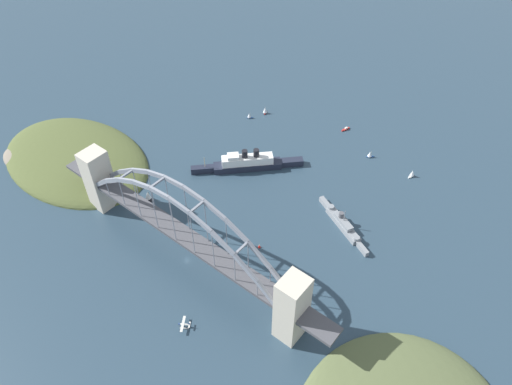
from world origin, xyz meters
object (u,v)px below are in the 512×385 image
(seaplane_taxiing_near_bridge, at_px, (184,325))
(small_boat_2, at_px, (412,174))
(small_boat_5, at_px, (249,115))
(small_boat_1, at_px, (265,110))
(channel_marker_buoy, at_px, (259,246))
(small_boat_3, at_px, (346,129))
(ocean_liner, at_px, (248,163))
(harbor_arch_bridge, at_px, (183,234))
(naval_cruiser, at_px, (343,223))
(small_boat_0, at_px, (148,195))
(small_boat_4, at_px, (370,154))

(seaplane_taxiing_near_bridge, relative_size, small_boat_2, 1.48)
(small_boat_5, bearing_deg, small_boat_1, 66.26)
(small_boat_1, distance_m, channel_marker_buoy, 174.06)
(small_boat_2, height_order, small_boat_3, small_boat_2)
(ocean_liner, height_order, small_boat_3, ocean_liner)
(harbor_arch_bridge, height_order, small_boat_1, harbor_arch_bridge)
(small_boat_5, bearing_deg, channel_marker_buoy, -48.03)
(channel_marker_buoy, bearing_deg, naval_cruiser, 56.84)
(small_boat_3, xyz_separation_m, channel_marker_buoy, (26.15, -166.63, 0.21))
(harbor_arch_bridge, height_order, small_boat_2, harbor_arch_bridge)
(ocean_liner, xyz_separation_m, small_boat_0, (-38.84, -80.96, -1.48))
(small_boat_0, relative_size, small_boat_4, 1.41)
(harbor_arch_bridge, bearing_deg, seaplane_taxiing_near_bridge, -47.00)
(ocean_liner, xyz_separation_m, channel_marker_buoy, (63.66, -63.85, -4.88))
(seaplane_taxiing_near_bridge, height_order, small_boat_1, small_boat_1)
(seaplane_taxiing_near_bridge, xyz_separation_m, small_boat_4, (8.59, 226.63, 1.22))
(channel_marker_buoy, bearing_deg, harbor_arch_bridge, -128.46)
(harbor_arch_bridge, bearing_deg, small_boat_1, 111.12)
(naval_cruiser, distance_m, channel_marker_buoy, 67.83)
(ocean_liner, xyz_separation_m, seaplane_taxiing_near_bridge, (67.11, -145.89, -4.01))
(small_boat_4, bearing_deg, small_boat_2, -0.79)
(small_boat_4, bearing_deg, small_boat_3, 150.01)
(small_boat_0, distance_m, small_boat_4, 198.16)
(naval_cruiser, distance_m, small_boat_0, 157.92)
(seaplane_taxiing_near_bridge, distance_m, small_boat_2, 231.49)
(ocean_liner, relative_size, channel_marker_buoy, 27.47)
(small_boat_2, height_order, channel_marker_buoy, small_boat_2)
(ocean_liner, xyz_separation_m, small_boat_2, (116.96, 80.17, -2.64))
(small_boat_2, bearing_deg, naval_cruiser, -100.53)
(ocean_liner, bearing_deg, small_boat_3, 69.95)
(ocean_liner, distance_m, seaplane_taxiing_near_bridge, 160.63)
(seaplane_taxiing_near_bridge, height_order, small_boat_3, seaplane_taxiing_near_bridge)
(ocean_liner, distance_m, naval_cruiser, 101.03)
(small_boat_2, relative_size, small_boat_5, 1.14)
(harbor_arch_bridge, relative_size, small_boat_2, 34.30)
(small_boat_3, bearing_deg, small_boat_0, -112.56)
(small_boat_5, distance_m, channel_marker_buoy, 166.01)
(small_boat_1, bearing_deg, channel_marker_buoy, -53.36)
(small_boat_2, relative_size, small_boat_4, 1.04)
(channel_marker_buoy, bearing_deg, ocean_liner, 134.92)
(ocean_liner, height_order, small_boat_2, ocean_liner)
(seaplane_taxiing_near_bridge, height_order, small_boat_0, small_boat_0)
(small_boat_1, bearing_deg, small_boat_3, 19.15)
(small_boat_5, bearing_deg, small_boat_0, -86.54)
(small_boat_3, distance_m, small_boat_5, 95.24)
(small_boat_4, distance_m, channel_marker_buoy, 145.11)
(harbor_arch_bridge, height_order, small_boat_0, harbor_arch_bridge)
(naval_cruiser, height_order, small_boat_5, naval_cruiser)
(small_boat_4, bearing_deg, channel_marker_buoy, -94.76)
(seaplane_taxiing_near_bridge, distance_m, small_boat_3, 250.43)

